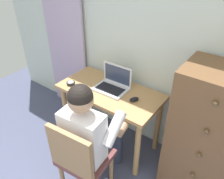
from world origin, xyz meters
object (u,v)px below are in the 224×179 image
object	(u,v)px
dresser	(209,137)
computer_mouse	(134,99)
person_seated	(92,130)
desk_clock	(71,83)
desk	(110,100)
chair	(80,158)
laptop	(113,84)

from	to	relation	value
dresser	computer_mouse	xyz separation A→B (m)	(-0.72, -0.06, 0.12)
person_seated	computer_mouse	bearing A→B (deg)	76.05
desk_clock	person_seated	bearing A→B (deg)	-30.04
computer_mouse	desk_clock	world-z (taller)	computer_mouse
desk	desk_clock	world-z (taller)	desk_clock
dresser	chair	distance (m)	1.12
person_seated	chair	bearing A→B (deg)	-85.16
computer_mouse	laptop	bearing A→B (deg)	-168.90
chair	person_seated	bearing A→B (deg)	94.84
person_seated	desk_clock	bearing A→B (deg)	149.96
desk_clock	chair	bearing A→B (deg)	-40.85
person_seated	computer_mouse	distance (m)	0.52
dresser	chair	size ratio (longest dim) A/B	1.47
desk_clock	computer_mouse	bearing A→B (deg)	12.13
chair	desk_clock	size ratio (longest dim) A/B	9.60
computer_mouse	desk_clock	distance (m)	0.72
desk	dresser	distance (m)	1.02
person_seated	dresser	bearing A→B (deg)	33.46
laptop	computer_mouse	distance (m)	0.31
desk_clock	dresser	bearing A→B (deg)	8.62
desk	laptop	bearing A→B (deg)	88.05
desk	chair	size ratio (longest dim) A/B	1.26
desk	laptop	xyz separation A→B (m)	(0.00, 0.05, 0.18)
desk	person_seated	xyz separation A→B (m)	(0.18, -0.50, 0.05)
chair	person_seated	size ratio (longest dim) A/B	0.73
chair	person_seated	distance (m)	0.26
desk	chair	world-z (taller)	chair
chair	laptop	distance (m)	0.82
dresser	laptop	xyz separation A→B (m)	(-1.02, -0.00, 0.16)
chair	desk_clock	bearing A→B (deg)	139.15
desk	person_seated	size ratio (longest dim) A/B	0.92
computer_mouse	desk_clock	size ratio (longest dim) A/B	1.11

